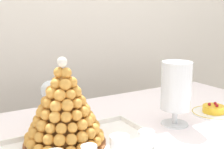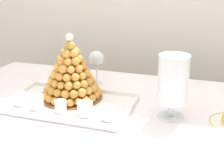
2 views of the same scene
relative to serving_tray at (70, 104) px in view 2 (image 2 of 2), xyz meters
name	(u,v)px [view 2 (image 2 of 2)]	position (x,y,z in m)	size (l,w,h in m)	color
buffet_table	(118,123)	(0.20, 0.05, -0.08)	(1.70, 0.94, 0.74)	brown
serving_tray	(70,104)	(0.00, 0.00, 0.00)	(0.54, 0.34, 0.02)	white
croquembouche	(71,73)	(-0.02, 0.06, 0.12)	(0.27, 0.27, 0.29)	brown
dessert_cup_left	(21,99)	(-0.19, -0.07, 0.03)	(0.05, 0.05, 0.05)	silver
dessert_cup_mid_left	(37,103)	(-0.11, -0.08, 0.03)	(0.06, 0.06, 0.06)	silver
dessert_cup_centre	(61,107)	(0.00, -0.08, 0.02)	(0.05, 0.05, 0.05)	silver
dessert_cup_mid_right	(85,109)	(0.11, -0.08, 0.03)	(0.06, 0.06, 0.05)	silver
dessert_cup_right	(108,114)	(0.20, -0.09, 0.03)	(0.05, 0.05, 0.05)	silver
creme_brulee_ramekin	(34,96)	(-0.18, 0.01, 0.02)	(0.09, 0.09, 0.02)	white
macaron_goblet	(173,81)	(0.43, 0.02, 0.15)	(0.12, 0.12, 0.25)	white
wine_glass	(96,59)	(0.02, 0.29, 0.12)	(0.08, 0.08, 0.18)	silver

